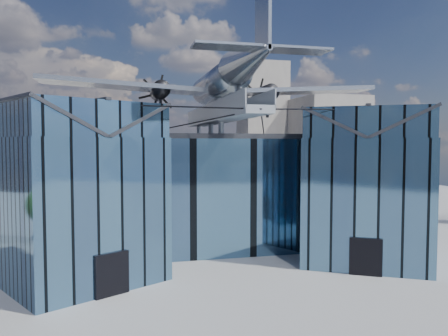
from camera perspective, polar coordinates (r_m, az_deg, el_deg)
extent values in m
plane|color=gray|center=(33.31, 0.83, -12.66)|extent=(120.00, 120.00, 0.00)
cube|color=#456B8D|center=(41.05, -2.30, -2.88)|extent=(28.00, 14.00, 9.50)
cube|color=#24262C|center=(40.82, -2.32, 4.05)|extent=(28.00, 14.00, 0.40)
cube|color=#456B8D|center=(30.44, -18.26, -5.19)|extent=(11.79, 11.43, 9.50)
cube|color=#456B8D|center=(30.16, -18.46, 5.88)|extent=(11.56, 11.20, 2.20)
cube|color=#24262C|center=(29.28, -22.46, 5.88)|extent=(7.98, 9.23, 2.40)
cube|color=#24262C|center=(31.19, -14.69, 5.85)|extent=(7.98, 9.23, 2.40)
cube|color=#24262C|center=(30.24, -18.49, 8.05)|extent=(4.30, 7.10, 0.18)
cube|color=black|center=(27.65, -14.43, -13.30)|extent=(2.03, 1.32, 2.60)
cube|color=black|center=(32.60, -11.07, -4.53)|extent=(0.34, 0.34, 9.50)
cube|color=#456B8D|center=(35.54, 17.93, -3.99)|extent=(11.79, 11.43, 9.50)
cube|color=#456B8D|center=(35.30, 18.09, 5.48)|extent=(11.56, 11.20, 2.20)
cube|color=#24262C|center=(35.30, 14.42, 5.54)|extent=(7.98, 9.23, 2.40)
cube|color=#24262C|center=(35.43, 21.75, 5.40)|extent=(7.98, 9.23, 2.40)
cube|color=#24262C|center=(35.36, 18.13, 7.34)|extent=(4.30, 7.10, 0.18)
cube|color=black|center=(32.19, 18.01, -10.99)|extent=(2.03, 1.32, 2.60)
cube|color=black|center=(35.69, 10.67, -3.85)|extent=(0.34, 0.34, 9.50)
cube|color=#9BA2A9|center=(35.49, -0.57, 6.43)|extent=(1.80, 21.00, 0.50)
cube|color=#9BA2A9|center=(35.34, -2.01, 7.50)|extent=(0.08, 21.00, 1.10)
cube|color=#9BA2A9|center=(35.75, 0.84, 7.45)|extent=(0.08, 21.00, 1.10)
cylinder|color=#9BA2A9|center=(44.76, -3.33, 4.90)|extent=(0.44, 0.44, 1.35)
cylinder|color=#9BA2A9|center=(38.88, -1.74, 5.16)|extent=(0.44, 0.44, 1.35)
cylinder|color=#9BA2A9|center=(34.98, -0.39, 5.37)|extent=(0.44, 0.44, 1.35)
cylinder|color=#9BA2A9|center=(36.04, -0.76, 7.90)|extent=(0.70, 0.70, 1.40)
cylinder|color=black|center=(27.26, -7.86, 8.00)|extent=(10.55, 6.08, 0.69)
cylinder|color=black|center=(30.18, 12.58, 7.49)|extent=(10.55, 6.08, 0.69)
cylinder|color=black|center=(32.94, -4.90, 5.71)|extent=(6.09, 17.04, 1.19)
cylinder|color=black|center=(34.36, 5.09, 5.61)|extent=(6.09, 17.04, 1.19)
cylinder|color=#9DA2A9|center=(36.25, -0.76, 10.97)|extent=(2.50, 11.00, 2.50)
sphere|color=#9DA2A9|center=(41.59, -2.47, 9.97)|extent=(2.50, 2.50, 2.50)
cube|color=black|center=(40.71, -2.20, 11.10)|extent=(1.60, 1.40, 0.50)
cone|color=#9DA2A9|center=(27.71, 3.51, 14.00)|extent=(2.50, 7.00, 2.50)
cube|color=#9DA2A9|center=(25.93, 5.10, 18.37)|extent=(0.18, 2.40, 3.40)
cube|color=#9DA2A9|center=(25.70, 5.01, 15.30)|extent=(8.00, 1.80, 0.14)
cube|color=#9DA2A9|center=(36.33, -12.13, 10.41)|extent=(14.00, 3.20, 1.08)
cylinder|color=black|center=(37.03, -8.38, 9.92)|extent=(1.44, 3.20, 1.44)
cone|color=black|center=(38.81, -8.63, 9.60)|extent=(0.70, 0.70, 0.70)
cube|color=black|center=(38.96, -8.65, 9.58)|extent=(1.05, 0.06, 3.33)
cube|color=black|center=(38.96, -8.65, 9.58)|extent=(2.53, 0.06, 2.53)
cube|color=black|center=(38.96, -8.65, 9.58)|extent=(3.33, 0.06, 1.05)
cylinder|color=black|center=(36.32, -8.28, 8.11)|extent=(0.24, 0.24, 1.75)
cube|color=#9DA2A9|center=(39.29, 9.06, 9.89)|extent=(14.00, 3.20, 1.08)
cylinder|color=black|center=(38.97, 5.41, 9.60)|extent=(1.44, 3.20, 1.44)
cone|color=black|center=(40.67, 4.57, 9.34)|extent=(0.70, 0.70, 0.70)
cube|color=black|center=(40.81, 4.51, 9.32)|extent=(1.05, 0.06, 3.33)
cube|color=black|center=(40.81, 4.51, 9.32)|extent=(2.53, 0.06, 2.53)
cube|color=black|center=(40.81, 4.51, 9.32)|extent=(3.33, 0.06, 1.05)
cylinder|color=black|center=(38.29, 5.70, 7.87)|extent=(0.24, 0.24, 1.75)
cube|color=gray|center=(88.57, 13.25, 3.08)|extent=(12.00, 14.00, 18.00)
cube|color=gray|center=(86.88, -21.56, 1.62)|extent=(14.00, 10.00, 14.00)
cube|color=gray|center=(94.02, 5.02, 5.60)|extent=(9.00, 9.00, 26.00)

